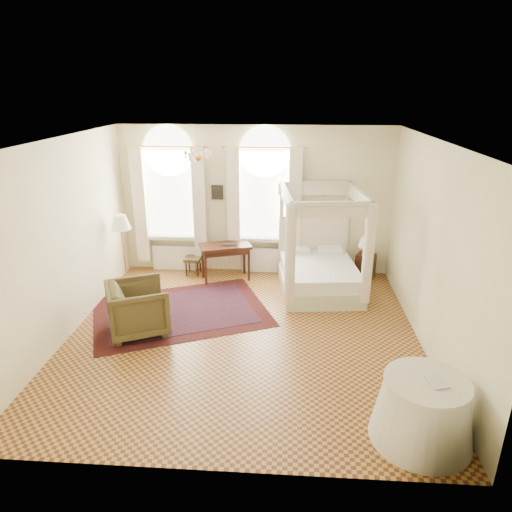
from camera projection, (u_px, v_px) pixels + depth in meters
The scene contains 18 objects.
ground at pixel (243, 335), 7.93m from camera, with size 6.00×6.00×0.00m, color #AD7732.
room_walls at pixel (242, 226), 7.24m from camera, with size 6.00×6.00×6.00m.
window_left at pixel (171, 208), 10.22m from camera, with size 1.62×0.27×3.29m.
window_right at pixel (264, 210), 10.08m from camera, with size 1.62×0.27×3.29m.
chandelier at pixel (198, 155), 8.10m from camera, with size 0.51×0.45×0.50m.
wall_pictures at pixel (259, 191), 10.04m from camera, with size 2.54×0.03×0.39m.
canopy_bed at pixel (319, 269), 9.47m from camera, with size 1.83×2.15×2.15m.
nightstand at pixel (365, 266), 10.20m from camera, with size 0.39×0.35×0.56m, color #33190E.
nightstand_lamp at pixel (365, 243), 9.94m from camera, with size 0.30×0.30×0.44m.
writing_desk at pixel (225, 250), 9.98m from camera, with size 1.21×0.88×0.81m.
laptop at pixel (229, 244), 9.95m from camera, with size 0.35×0.23×0.03m, color black.
stool at pixel (193, 260), 10.39m from camera, with size 0.37×0.37×0.41m.
armchair at pixel (138, 308), 7.89m from camera, with size 0.97×1.00×0.91m, color #41371C.
coffee_table at pixel (146, 298), 8.48m from camera, with size 0.70×0.60×0.40m.
floor_lamp at pixel (121, 226), 9.37m from camera, with size 0.41×0.41×1.59m.
oriental_rug at pixel (181, 311), 8.74m from camera, with size 3.83×3.35×0.01m.
side_table at pixel (423, 410), 5.48m from camera, with size 1.23×1.23×0.84m.
book at pixel (429, 383), 5.26m from camera, with size 0.19×0.26×0.02m, color black.
Camera 1 is at (0.70, -6.92, 4.07)m, focal length 32.00 mm.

